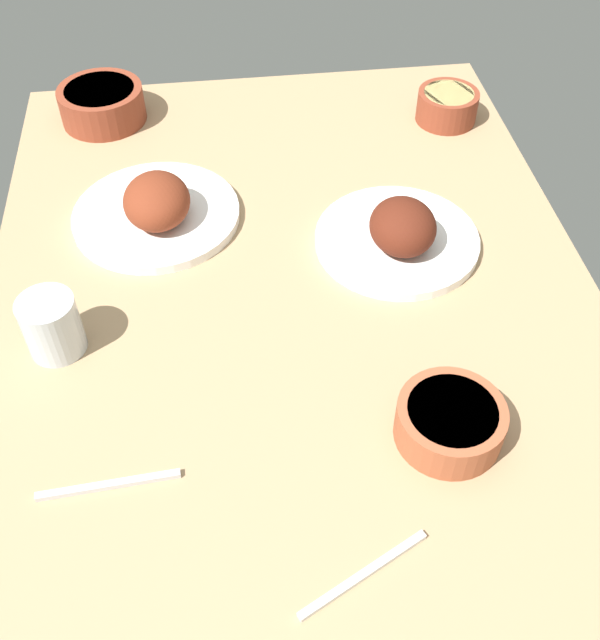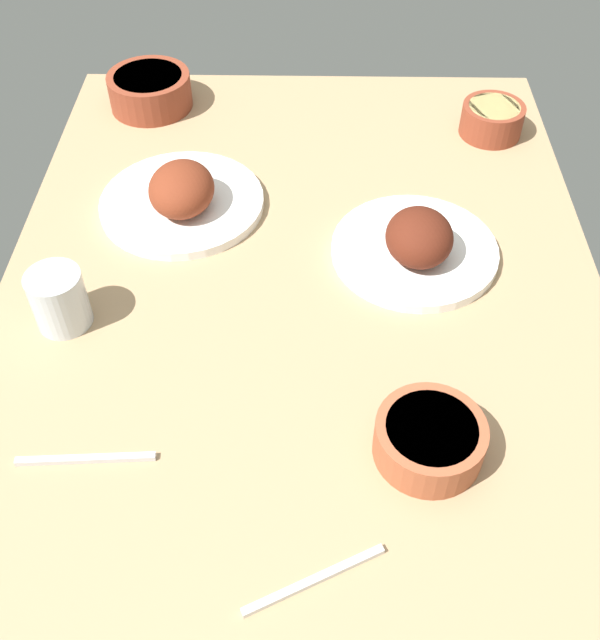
{
  "view_description": "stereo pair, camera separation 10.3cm",
  "coord_description": "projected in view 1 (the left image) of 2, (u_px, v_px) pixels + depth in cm",
  "views": [
    {
      "loc": [
        -69.58,
        9.06,
        81.88
      ],
      "look_at": [
        0.0,
        0.0,
        6.0
      ],
      "focal_mm": 41.8,
      "sensor_mm": 36.0,
      "label": 1
    },
    {
      "loc": [
        -70.15,
        -1.24,
        81.88
      ],
      "look_at": [
        0.0,
        0.0,
        6.0
      ],
      "focal_mm": 41.8,
      "sensor_mm": 36.0,
      "label": 2
    }
  ],
  "objects": [
    {
      "name": "dining_table",
      "position": [
        300.0,
        339.0,
        1.06
      ],
      "size": [
        140.0,
        90.0,
        4.0
      ],
      "primitive_type": "cube",
      "color": "tan",
      "rests_on": "ground"
    },
    {
      "name": "plate_near_viewer",
      "position": [
        399.0,
        234.0,
        1.15
      ],
      "size": [
        25.68,
        25.68,
        9.02
      ],
      "color": "white",
      "rests_on": "dining_table"
    },
    {
      "name": "plate_far_side",
      "position": [
        157.0,
        209.0,
        1.19
      ],
      "size": [
        26.97,
        26.97,
        8.77
      ],
      "color": "white",
      "rests_on": "dining_table"
    },
    {
      "name": "bowl_onions",
      "position": [
        450.0,
        421.0,
        0.91
      ],
      "size": [
        13.38,
        13.38,
        5.28
      ],
      "color": "#A35133",
      "rests_on": "dining_table"
    },
    {
      "name": "bowl_soup",
      "position": [
        102.0,
        103.0,
        1.39
      ],
      "size": [
        15.66,
        15.66,
        6.49
      ],
      "color": "brown",
      "rests_on": "dining_table"
    },
    {
      "name": "bowl_pasta",
      "position": [
        447.0,
        105.0,
        1.39
      ],
      "size": [
        11.3,
        11.3,
        5.7
      ],
      "color": "brown",
      "rests_on": "dining_table"
    },
    {
      "name": "water_tumbler",
      "position": [
        52.0,
        326.0,
        0.99
      ],
      "size": [
        7.72,
        7.72,
        8.74
      ],
      "primitive_type": "cylinder",
      "color": "silver",
      "rests_on": "dining_table"
    },
    {
      "name": "fork_loose",
      "position": [
        109.0,
        485.0,
        0.88
      ],
      "size": [
        1.97,
        16.9,
        0.8
      ],
      "primitive_type": "cube",
      "rotation": [
        0.0,
        0.0,
        4.78
      ],
      "color": "silver",
      "rests_on": "dining_table"
    },
    {
      "name": "spoon_loose",
      "position": [
        364.0,
        574.0,
        0.8
      ],
      "size": [
        8.26,
        15.47,
        0.8
      ],
      "primitive_type": "cube",
      "rotation": [
        0.0,
        0.0,
        5.17
      ],
      "color": "silver",
      "rests_on": "dining_table"
    }
  ]
}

